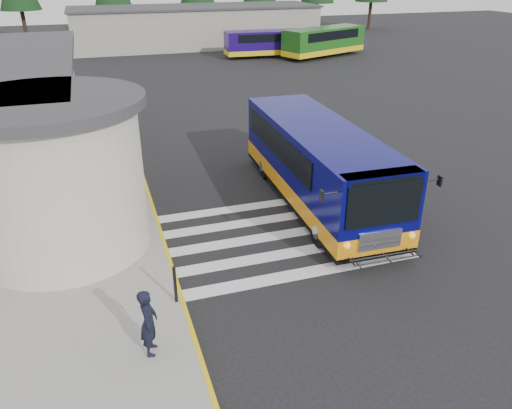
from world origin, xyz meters
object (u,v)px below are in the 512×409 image
object	(u,v)px
transit_bus	(318,167)
bollard	(175,284)
far_bus_a	(268,42)
pedestrian_a	(149,322)
far_bus_b	(324,40)
pedestrian_b	(68,231)

from	to	relation	value
transit_bus	bollard	world-z (taller)	transit_bus
bollard	far_bus_a	bearing A→B (deg)	67.19
pedestrian_a	far_bus_b	bearing A→B (deg)	-18.38
transit_bus	far_bus_b	size ratio (longest dim) A/B	1.13
pedestrian_a	bollard	size ratio (longest dim) A/B	1.56
pedestrian_a	transit_bus	bearing A→B (deg)	-35.37
transit_bus	far_bus_b	world-z (taller)	transit_bus
transit_bus	pedestrian_a	distance (m)	9.78
pedestrian_b	far_bus_b	size ratio (longest dim) A/B	0.19
transit_bus	far_bus_a	size ratio (longest dim) A/B	1.27
transit_bus	far_bus_a	xyz separation A→B (m)	(9.07, 31.68, -0.03)
pedestrian_a	far_bus_b	xyz separation A→B (m)	(21.55, 36.78, 0.53)
pedestrian_a	pedestrian_b	distance (m)	5.30
pedestrian_b	bollard	size ratio (longest dim) A/B	1.64
bollard	pedestrian_a	bearing A→B (deg)	-116.96
pedestrian_b	far_bus_a	bearing A→B (deg)	120.87
pedestrian_b	far_bus_b	distance (m)	39.44
pedestrian_a	far_bus_b	size ratio (longest dim) A/B	0.18
bollard	far_bus_b	size ratio (longest dim) A/B	0.12
pedestrian_a	bollard	bearing A→B (deg)	-14.97
bollard	far_bus_a	xyz separation A→B (m)	(15.38, 36.57, 0.70)
far_bus_b	pedestrian_a	bearing A→B (deg)	127.49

